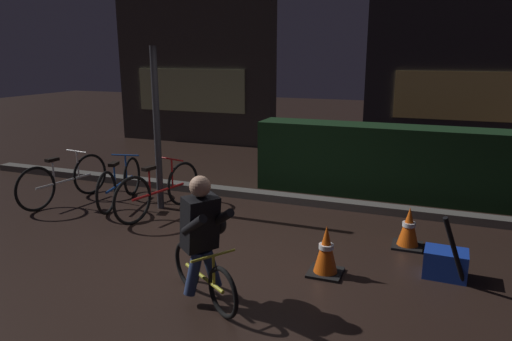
{
  "coord_description": "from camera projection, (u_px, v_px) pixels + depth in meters",
  "views": [
    {
      "loc": [
        2.26,
        -4.73,
        2.32
      ],
      "look_at": [
        0.2,
        0.6,
        0.9
      ],
      "focal_mm": 32.89,
      "sensor_mm": 36.0,
      "label": 1
    }
  ],
  "objects": [
    {
      "name": "hedge_row",
      "position": [
        402.0,
        163.0,
        7.67
      ],
      "size": [
        4.8,
        0.7,
        1.19
      ],
      "primitive_type": "cube",
      "color": "black",
      "rests_on": "ground"
    },
    {
      "name": "cyclist",
      "position": [
        204.0,
        238.0,
        4.43
      ],
      "size": [
        1.01,
        0.72,
        1.25
      ],
      "rotation": [
        0.0,
        0.0,
        -0.59
      ],
      "color": "black",
      "rests_on": "ground"
    },
    {
      "name": "storefront_right",
      "position": [
        474.0,
        59.0,
        10.59
      ],
      "size": [
        4.73,
        0.54,
        4.47
      ],
      "color": "#262328",
      "rests_on": "ground"
    },
    {
      "name": "street_post",
      "position": [
        157.0,
        130.0,
        6.99
      ],
      "size": [
        0.1,
        0.1,
        2.44
      ],
      "primitive_type": "cylinder",
      "color": "#2D2D33",
      "rests_on": "ground"
    },
    {
      "name": "sidewalk_curb",
      "position": [
        280.0,
        197.0,
        7.61
      ],
      "size": [
        12.0,
        0.24,
        0.12
      ],
      "primitive_type": "cube",
      "color": "#56544F",
      "rests_on": "ground"
    },
    {
      "name": "traffic_cone_far",
      "position": [
        409.0,
        228.0,
        5.75
      ],
      "size": [
        0.36,
        0.36,
        0.51
      ],
      "color": "black",
      "rests_on": "ground"
    },
    {
      "name": "traffic_cone_near",
      "position": [
        326.0,
        251.0,
        5.03
      ],
      "size": [
        0.36,
        0.36,
        0.56
      ],
      "color": "black",
      "rests_on": "ground"
    },
    {
      "name": "parked_bike_leftmost",
      "position": [
        64.0,
        180.0,
        7.49
      ],
      "size": [
        0.46,
        1.72,
        0.8
      ],
      "rotation": [
        0.0,
        0.0,
        1.42
      ],
      "color": "black",
      "rests_on": "ground"
    },
    {
      "name": "parked_bike_left_mid",
      "position": [
        120.0,
        183.0,
        7.4
      ],
      "size": [
        0.5,
        1.59,
        0.75
      ],
      "rotation": [
        0.0,
        0.0,
        1.8
      ],
      "color": "black",
      "rests_on": "ground"
    },
    {
      "name": "parked_bike_center_left",
      "position": [
        159.0,
        191.0,
        6.92
      ],
      "size": [
        0.5,
        1.7,
        0.8
      ],
      "rotation": [
        0.0,
        0.0,
        1.36
      ],
      "color": "black",
      "rests_on": "ground"
    },
    {
      "name": "storefront_left",
      "position": [
        195.0,
        65.0,
        12.35
      ],
      "size": [
        4.4,
        0.54,
        4.11
      ],
      "color": "#383330",
      "rests_on": "ground"
    },
    {
      "name": "closed_umbrella",
      "position": [
        455.0,
        252.0,
        4.69
      ],
      "size": [
        0.32,
        0.31,
        0.79
      ],
      "primitive_type": "cylinder",
      "rotation": [
        0.0,
        0.43,
        3.91
      ],
      "color": "black",
      "rests_on": "ground"
    },
    {
      "name": "ground_plane",
      "position": [
        223.0,
        253.0,
        5.63
      ],
      "size": [
        40.0,
        40.0,
        0.0
      ],
      "primitive_type": "plane",
      "color": "black"
    },
    {
      "name": "blue_crate",
      "position": [
        445.0,
        263.0,
        5.0
      ],
      "size": [
        0.45,
        0.33,
        0.3
      ],
      "primitive_type": "cube",
      "rotation": [
        0.0,
        0.0,
        -0.03
      ],
      "color": "#193DB7",
      "rests_on": "ground"
    }
  ]
}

